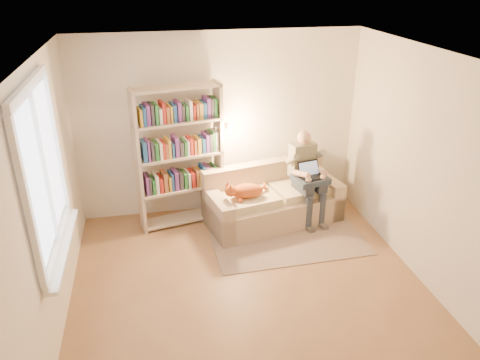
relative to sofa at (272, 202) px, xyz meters
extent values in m
plane|color=brown|center=(-0.65, -1.69, -0.29)|extent=(4.50, 4.50, 0.00)
cube|color=white|center=(-0.65, -1.69, 2.31)|extent=(4.00, 4.50, 0.02)
cube|color=silver|center=(-2.65, -1.69, 1.01)|extent=(0.02, 4.50, 2.60)
cube|color=silver|center=(1.35, -1.69, 1.01)|extent=(0.02, 4.50, 2.60)
cube|color=silver|center=(-0.65, 0.56, 1.01)|extent=(4.00, 0.02, 2.60)
plane|color=white|center=(-2.62, -1.49, 1.36)|extent=(0.00, 1.50, 1.50)
cube|color=white|center=(-2.61, -1.49, 2.15)|extent=(0.05, 1.50, 0.08)
cube|color=white|center=(-2.61, -1.49, 0.57)|extent=(0.05, 1.50, 0.08)
cube|color=white|center=(-2.61, -1.49, 1.36)|extent=(0.04, 0.05, 1.50)
cube|color=white|center=(-2.57, -1.49, 0.52)|extent=(0.12, 1.52, 0.04)
cube|color=tan|center=(0.01, -0.04, -0.09)|extent=(2.01, 1.21, 0.39)
cube|color=tan|center=(-0.06, 0.28, 0.31)|extent=(1.87, 0.57, 0.40)
cube|color=tan|center=(-0.82, -0.21, -0.01)|extent=(0.36, 0.86, 0.56)
cube|color=tan|center=(0.83, 0.14, -0.01)|extent=(0.36, 0.86, 0.56)
cube|color=beige|center=(-0.39, -0.17, 0.16)|extent=(0.90, 0.72, 0.11)
cube|color=beige|center=(0.43, 0.00, 0.16)|extent=(0.90, 0.72, 0.11)
cube|color=gray|center=(0.44, 0.07, 0.59)|extent=(0.38, 0.26, 0.48)
sphere|color=tan|center=(0.45, 0.06, 0.92)|extent=(0.19, 0.19, 0.19)
cube|color=#2F3541|center=(0.39, -0.17, 0.30)|extent=(0.22, 0.42, 0.15)
cube|color=#2F3541|center=(0.60, -0.13, 0.30)|extent=(0.22, 0.42, 0.15)
cylinder|color=#2F3541|center=(0.43, -0.36, -0.03)|extent=(0.10, 0.10, 0.52)
cylinder|color=#2F3541|center=(0.64, -0.32, -0.03)|extent=(0.10, 0.10, 0.52)
ellipsoid|color=orange|center=(-0.39, -0.20, 0.31)|extent=(0.48, 0.32, 0.20)
sphere|color=orange|center=(-0.63, -0.29, 0.38)|extent=(0.16, 0.16, 0.16)
cylinder|color=orange|center=(-0.17, -0.10, 0.27)|extent=(0.22, 0.09, 0.06)
cube|color=#243140|center=(0.44, -0.17, 0.38)|extent=(0.52, 0.46, 0.08)
cube|color=black|center=(0.45, -0.21, 0.43)|extent=(0.35, 0.28, 0.02)
cube|color=black|center=(0.43, -0.11, 0.52)|extent=(0.33, 0.16, 0.20)
plane|color=#8CA5CC|center=(0.43, -0.11, 0.52)|extent=(0.31, 0.18, 0.26)
cube|color=#BDA98F|center=(-1.82, 0.09, 0.70)|extent=(0.10, 0.30, 1.99)
cube|color=#BDA98F|center=(-0.71, 0.32, 0.70)|extent=(0.10, 0.30, 1.99)
cube|color=#BDA98F|center=(-1.26, 0.21, -0.24)|extent=(1.22, 0.54, 0.03)
cube|color=#BDA98F|center=(-1.26, 0.21, 0.25)|extent=(1.22, 0.54, 0.03)
cube|color=#BDA98F|center=(-1.26, 0.21, 0.73)|extent=(1.22, 0.54, 0.03)
cube|color=#BDA98F|center=(-1.26, 0.21, 1.21)|extent=(1.22, 0.54, 0.03)
cube|color=#BDA98F|center=(-1.26, 0.21, 1.66)|extent=(1.22, 0.54, 0.03)
cube|color=#267233|center=(-1.26, 0.21, 0.38)|extent=(1.04, 0.44, 0.24)
cube|color=silver|center=(-1.26, 0.21, 0.86)|extent=(1.04, 0.44, 0.24)
cube|color=#B2261E|center=(-1.26, 0.21, 1.35)|extent=(1.04, 0.44, 0.24)
cylinder|color=silver|center=(-0.79, 0.31, 0.77)|extent=(0.11, 0.11, 0.04)
cone|color=silver|center=(-0.60, 0.22, 1.07)|extent=(0.16, 0.18, 0.17)
cube|color=gray|center=(0.08, -0.58, -0.28)|extent=(2.05, 1.24, 0.01)
camera|label=1|loc=(-1.62, -5.72, 3.09)|focal=35.00mm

